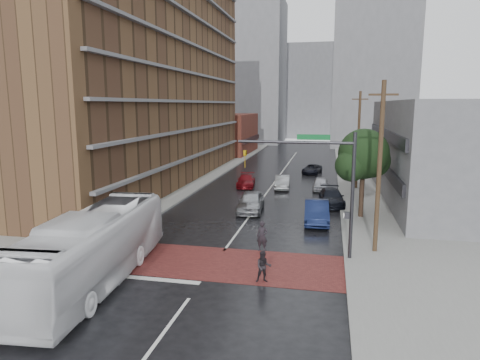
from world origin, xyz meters
The scene contains 24 objects.
ground centered at (0.00, 0.00, 0.00)m, with size 160.00×160.00×0.00m, color black.
crosswalk centered at (0.00, 0.50, 0.01)m, with size 14.00×5.00×0.02m, color maroon.
sidewalk_west centered at (-11.50, 25.00, 0.07)m, with size 9.00×90.00×0.15m, color gray.
sidewalk_east centered at (11.50, 25.00, 0.07)m, with size 9.00×90.00×0.15m, color gray.
apartment_block centered at (-14.00, 24.00, 14.00)m, with size 10.00×44.00×28.00m, color brown.
storefront_west centered at (-12.00, 54.00, 3.50)m, with size 8.00×16.00×7.00m, color maroon.
building_east centered at (16.50, 20.00, 4.50)m, with size 11.00×26.00×9.00m, color gray.
distant_tower_west centered at (-14.00, 78.00, 16.00)m, with size 18.00×16.00×32.00m, color gray.
distant_tower_east centered at (14.00, 72.00, 18.00)m, with size 16.00×14.00×36.00m, color gray.
distant_tower_center centered at (0.00, 95.00, 12.00)m, with size 12.00×10.00×24.00m, color gray.
street_tree centered at (8.52, 12.03, 4.73)m, with size 4.20×4.10×6.90m.
signal_mast centered at (5.85, 2.50, 4.73)m, with size 6.50×0.30×7.20m.
utility_pole_near centered at (8.80, 4.00, 5.14)m, with size 1.60×0.26×10.00m.
utility_pole_far centered at (8.80, 24.00, 5.14)m, with size 1.60×0.26×10.00m.
transit_bus centered at (-5.10, -3.23, 1.77)m, with size 2.97×12.68×3.53m, color white.
pedestrian_a centered at (2.23, 3.00, 0.91)m, with size 0.67×0.44×1.83m, color black.
pedestrian_b centered at (3.01, -1.50, 0.80)m, with size 0.78×0.60×1.60m, color black.
car_travel_a centered at (-0.18, 12.28, 0.84)m, with size 1.98×4.92×1.68m, color #9DA0A5.
car_travel_b centered at (1.28, 22.43, 0.69)m, with size 1.47×4.22×1.39m, color #9B9FA3.
car_travel_c centered at (-2.66, 22.88, 0.65)m, with size 1.81×4.46×1.29m, color maroon.
suv_travel centered at (3.87, 33.16, 0.59)m, with size 1.96×4.25×1.18m, color black.
car_parked_near centered at (5.20, 10.00, 0.82)m, with size 1.74×5.00×1.65m, color #141F48.
car_parked_mid centered at (6.30, 16.00, 0.70)m, with size 1.97×4.85×1.41m, color black.
car_parked_far centered at (5.20, 22.66, 0.66)m, with size 1.55×3.85×1.31m, color #AEAFB6.
Camera 1 is at (6.00, -21.23, 8.64)m, focal length 32.00 mm.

